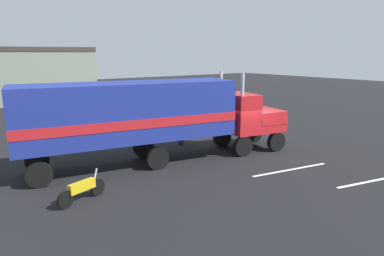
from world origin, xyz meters
The scene contains 7 objects.
ground_plane centered at (0.00, 0.00, 0.00)m, with size 120.00×120.00×0.00m, color black.
lane_stripe_near centered at (-0.63, -3.50, 0.01)m, with size 4.40×0.16×0.01m, color silver.
lane_stripe_mid centered at (1.19, -6.63, 0.01)m, with size 4.40×0.16×0.01m, color silver.
semi_truck centered at (-5.40, 1.49, 2.52)m, with size 14.37×5.12×4.50m.
person_bystander centered at (-2.21, 3.54, 0.89)m, with size 0.34×0.45×1.63m.
motorcycle centered at (-9.91, -1.08, 0.48)m, with size 2.04×0.75×1.12m.
building_backdrop centered at (-7.72, 29.47, 3.33)m, with size 19.49×9.41×6.22m.
Camera 1 is at (-13.76, -13.23, 5.47)m, focal length 31.88 mm.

